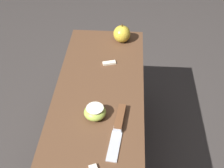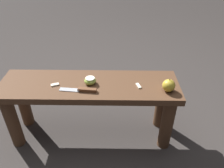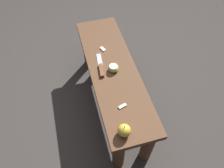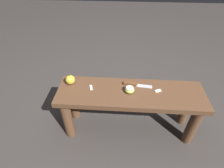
% 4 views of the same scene
% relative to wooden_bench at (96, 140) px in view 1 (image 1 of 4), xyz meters
% --- Properties ---
extents(wooden_bench, '(1.09, 0.32, 0.42)m').
position_rel_wooden_bench_xyz_m(wooden_bench, '(0.00, 0.00, 0.00)').
color(wooden_bench, brown).
rests_on(wooden_bench, ground_plane).
extents(knife, '(0.22, 0.05, 0.02)m').
position_rel_wooden_bench_xyz_m(knife, '(-0.02, -0.08, 0.12)').
color(knife, '#B7BABF').
rests_on(knife, wooden_bench).
extents(apple_whole, '(0.07, 0.07, 0.08)m').
position_rel_wooden_bench_xyz_m(apple_whole, '(0.46, -0.07, 0.14)').
color(apple_whole, gold).
rests_on(apple_whole, wooden_bench).
extents(apple_cut, '(0.07, 0.07, 0.04)m').
position_rel_wooden_bench_xyz_m(apple_cut, '(0.01, 0.00, 0.13)').
color(apple_cut, '#9EB747').
rests_on(apple_cut, wooden_bench).
extents(apple_slice_center, '(0.03, 0.05, 0.01)m').
position_rel_wooden_bench_xyz_m(apple_slice_center, '(0.30, -0.02, 0.11)').
color(apple_slice_center, white).
rests_on(apple_slice_center, wooden_bench).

